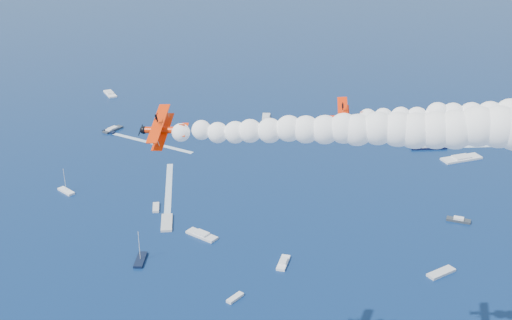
# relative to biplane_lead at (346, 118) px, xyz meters

# --- Properties ---
(biplane_lead) EXTENTS (7.62, 9.13, 6.94)m
(biplane_lead) POSITION_rel_biplane_lead_xyz_m (0.00, 0.00, 0.00)
(biplane_lead) COLOR #F82805
(biplane_trail) EXTENTS (8.15, 9.91, 8.44)m
(biplane_trail) POSITION_rel_biplane_lead_xyz_m (-26.33, -8.84, -1.00)
(biplane_trail) COLOR #F32F05
(smoke_trail_trail) EXTENTS (55.84, 10.32, 10.38)m
(smoke_trail_trail) POSITION_rel_biplane_lead_xyz_m (1.35, -7.75, 1.09)
(smoke_trail_trail) COLOR white
(spectator_boats) EXTENTS (214.68, 189.57, 0.70)m
(spectator_boats) POSITION_rel_biplane_lead_xyz_m (-14.46, 86.14, -58.60)
(spectator_boats) COLOR black
(spectator_boats) RESTS_ON ground
(boat_wakes) EXTENTS (163.84, 86.43, 0.04)m
(boat_wakes) POSITION_rel_biplane_lead_xyz_m (-33.62, 115.69, -58.92)
(boat_wakes) COLOR white
(boat_wakes) RESTS_ON ground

